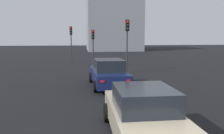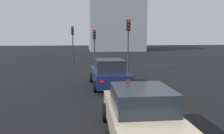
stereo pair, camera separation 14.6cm
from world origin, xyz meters
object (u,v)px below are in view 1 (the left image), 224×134
at_px(traffic_light_near_left, 71,37).
at_px(traffic_light_far_left, 127,35).
at_px(car_beige_second, 142,113).
at_px(traffic_light_near_right, 93,40).
at_px(car_navy_lead, 108,73).

height_order(traffic_light_near_left, traffic_light_far_left, traffic_light_far_left).
height_order(car_beige_second, traffic_light_near_right, traffic_light_near_right).
xyz_separation_m(car_navy_lead, traffic_light_near_right, (8.78, 0.38, 1.84)).
bearing_deg(traffic_light_near_right, car_beige_second, 5.70).
xyz_separation_m(traffic_light_near_right, traffic_light_far_left, (-3.98, -2.52, 0.47)).
bearing_deg(traffic_light_near_left, traffic_light_near_right, 34.08).
xyz_separation_m(car_navy_lead, traffic_light_near_left, (11.83, 2.56, 2.15)).
height_order(traffic_light_near_right, traffic_light_far_left, traffic_light_far_left).
xyz_separation_m(car_navy_lead, traffic_light_far_left, (4.80, -2.14, 2.31)).
distance_m(car_navy_lead, traffic_light_far_left, 5.74).
relative_size(car_beige_second, traffic_light_far_left, 1.01).
distance_m(traffic_light_near_left, traffic_light_near_right, 3.76).
relative_size(car_beige_second, traffic_light_near_left, 1.06).
distance_m(traffic_light_near_left, traffic_light_far_left, 8.46).
distance_m(traffic_light_near_right, traffic_light_far_left, 4.73).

